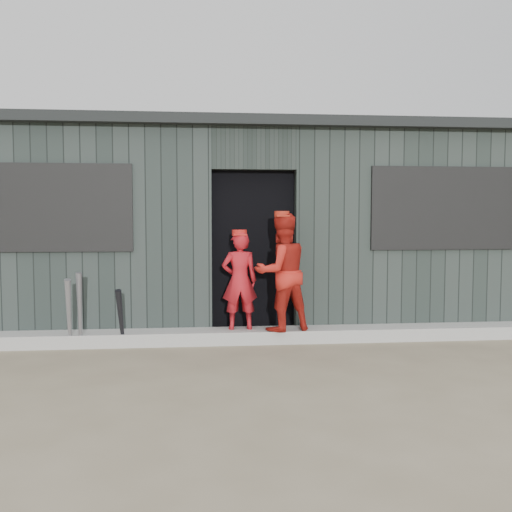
{
  "coord_description": "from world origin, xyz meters",
  "views": [
    {
      "loc": [
        -0.64,
        -4.66,
        1.45
      ],
      "look_at": [
        0.0,
        1.8,
        1.0
      ],
      "focal_mm": 40.0,
      "sensor_mm": 36.0,
      "label": 1
    }
  ],
  "objects": [
    {
      "name": "ground",
      "position": [
        0.0,
        0.0,
        0.0
      ],
      "size": [
        80.0,
        80.0,
        0.0
      ],
      "primitive_type": "plane",
      "color": "#6F634D",
      "rests_on": "ground"
    },
    {
      "name": "curb",
      "position": [
        0.0,
        1.82,
        0.07
      ],
      "size": [
        8.0,
        0.36,
        0.15
      ],
      "primitive_type": "cube",
      "color": "gray",
      "rests_on": "ground"
    },
    {
      "name": "bat_left",
      "position": [
        -2.05,
        1.59,
        0.4
      ],
      "size": [
        0.12,
        0.32,
        0.8
      ],
      "primitive_type": "cone",
      "rotation": [
        0.31,
        0.0,
        0.16
      ],
      "color": "gray",
      "rests_on": "ground"
    },
    {
      "name": "bat_mid",
      "position": [
        -1.94,
        1.62,
        0.43
      ],
      "size": [
        0.1,
        0.21,
        0.86
      ],
      "primitive_type": "cone",
      "rotation": [
        0.16,
        0.0,
        0.15
      ],
      "color": "slate",
      "rests_on": "ground"
    },
    {
      "name": "bat_right",
      "position": [
        -1.5,
        1.62,
        0.34
      ],
      "size": [
        0.09,
        0.29,
        0.67
      ],
      "primitive_type": "cone",
      "rotation": [
        0.33,
        0.0,
        -0.08
      ],
      "color": "black",
      "rests_on": "ground"
    },
    {
      "name": "player_red_left",
      "position": [
        -0.19,
        1.85,
        0.71
      ],
      "size": [
        0.42,
        0.28,
        1.13
      ],
      "primitive_type": "imported",
      "rotation": [
        0.0,
        0.0,
        3.18
      ],
      "color": "#A8141C",
      "rests_on": "curb"
    },
    {
      "name": "player_red_right",
      "position": [
        0.29,
        1.73,
        0.82
      ],
      "size": [
        0.78,
        0.68,
        1.34
      ],
      "primitive_type": "imported",
      "rotation": [
        0.0,
        0.0,
        3.46
      ],
      "color": "#AE1E15",
      "rests_on": "curb"
    },
    {
      "name": "player_grey_back",
      "position": [
        0.51,
        2.42,
        0.6
      ],
      "size": [
        0.64,
        0.47,
        1.19
      ],
      "primitive_type": "imported",
      "rotation": [
        0.0,
        0.0,
        2.97
      ],
      "color": "silver",
      "rests_on": "ground"
    },
    {
      "name": "dugout",
      "position": [
        -0.0,
        3.5,
        1.29
      ],
      "size": [
        8.3,
        3.3,
        2.62
      ],
      "color": "black",
      "rests_on": "ground"
    }
  ]
}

